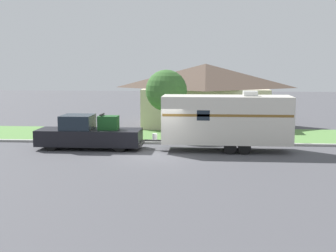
% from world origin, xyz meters
% --- Properties ---
extents(ground_plane, '(120.00, 120.00, 0.00)m').
position_xyz_m(ground_plane, '(0.00, 0.00, 0.00)').
color(ground_plane, '#47474C').
extents(curb_strip, '(80.00, 0.30, 0.14)m').
position_xyz_m(curb_strip, '(0.00, 3.75, 0.07)').
color(curb_strip, '#999993').
rests_on(curb_strip, ground_plane).
extents(lawn_strip, '(80.00, 7.00, 0.03)m').
position_xyz_m(lawn_strip, '(0.00, 7.40, 0.01)').
color(lawn_strip, '#568442').
rests_on(lawn_strip, ground_plane).
extents(house_across_street, '(10.44, 7.65, 4.97)m').
position_xyz_m(house_across_street, '(2.44, 13.20, 2.58)').
color(house_across_street, beige).
rests_on(house_across_street, ground_plane).
extents(pickup_truck, '(6.18, 2.01, 2.08)m').
position_xyz_m(pickup_truck, '(-4.35, 1.74, 0.88)').
color(pickup_truck, black).
rests_on(pickup_truck, ground_plane).
extents(travel_trailer, '(8.34, 2.33, 3.44)m').
position_xyz_m(travel_trailer, '(3.69, 1.74, 1.82)').
color(travel_trailer, black).
rests_on(travel_trailer, ground_plane).
extents(mailbox, '(0.48, 0.20, 1.36)m').
position_xyz_m(mailbox, '(7.81, 4.58, 1.04)').
color(mailbox, brown).
rests_on(mailbox, ground_plane).
extents(tree_in_yard, '(2.78, 2.78, 4.58)m').
position_xyz_m(tree_in_yard, '(-0.15, 6.29, 3.18)').
color(tree_in_yard, brown).
rests_on(tree_in_yard, ground_plane).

